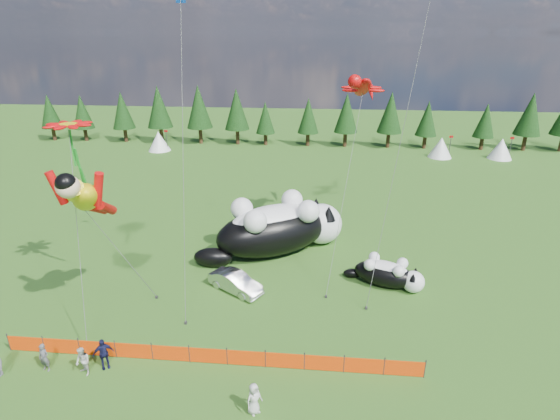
% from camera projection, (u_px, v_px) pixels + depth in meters
% --- Properties ---
extents(ground, '(160.00, 160.00, 0.00)m').
position_uv_depth(ground, '(221.00, 328.00, 25.61)').
color(ground, '#183D0B').
rests_on(ground, ground).
extents(safety_fence, '(22.06, 0.06, 1.10)m').
position_uv_depth(safety_fence, '(208.00, 356.00, 22.66)').
color(safety_fence, '#262626').
rests_on(safety_fence, ground).
extents(tree_line, '(90.00, 4.00, 8.00)m').
position_uv_depth(tree_line, '(285.00, 119.00, 65.60)').
color(tree_line, black).
rests_on(tree_line, ground).
extents(festival_tents, '(50.00, 3.20, 2.80)m').
position_uv_depth(festival_tents, '(360.00, 146.00, 61.02)').
color(festival_tents, white).
rests_on(festival_tents, ground).
extents(cat_large, '(11.17, 8.46, 4.46)m').
position_uv_depth(cat_large, '(280.00, 227.00, 33.78)').
color(cat_large, black).
rests_on(cat_large, ground).
extents(cat_small, '(5.35, 3.27, 2.00)m').
position_uv_depth(cat_small, '(388.00, 273.00, 29.53)').
color(cat_small, black).
rests_on(cat_small, ground).
extents(car, '(4.05, 3.26, 1.29)m').
position_uv_depth(car, '(236.00, 282.00, 29.04)').
color(car, silver).
rests_on(car, ground).
extents(spectator_a, '(0.63, 0.47, 1.57)m').
position_uv_depth(spectator_a, '(44.00, 358.00, 22.11)').
color(spectator_a, '#525256').
rests_on(spectator_a, ground).
extents(spectator_b, '(0.89, 0.80, 1.59)m').
position_uv_depth(spectator_b, '(83.00, 362.00, 21.83)').
color(spectator_b, beige).
rests_on(spectator_b, ground).
extents(spectator_c, '(1.15, 0.98, 1.75)m').
position_uv_depth(spectator_c, '(103.00, 354.00, 22.25)').
color(spectator_c, '#141539').
rests_on(spectator_c, ground).
extents(spectator_e, '(0.92, 0.92, 1.61)m').
position_uv_depth(spectator_e, '(254.00, 399.00, 19.61)').
color(spectator_e, beige).
rests_on(spectator_e, ground).
extents(superhero_kite, '(6.20, 6.32, 10.27)m').
position_uv_depth(superhero_kite, '(86.00, 197.00, 23.51)').
color(superhero_kite, yellow).
rests_on(superhero_kite, ground).
extents(gecko_kite, '(4.11, 13.47, 15.89)m').
position_uv_depth(gecko_kite, '(362.00, 88.00, 33.03)').
color(gecko_kite, red).
rests_on(gecko_kite, ground).
extents(flower_kite, '(4.20, 7.80, 12.73)m').
position_uv_depth(flower_kite, '(69.00, 128.00, 25.06)').
color(flower_kite, red).
rests_on(flower_kite, ground).
extents(diamond_kite_a, '(1.02, 5.26, 18.83)m').
position_uv_depth(diamond_kite_a, '(181.00, 17.00, 23.87)').
color(diamond_kite_a, blue).
rests_on(diamond_kite_a, ground).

